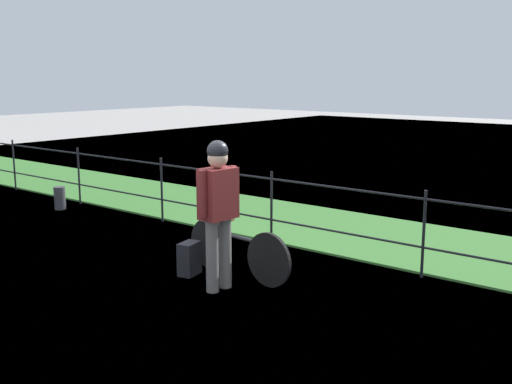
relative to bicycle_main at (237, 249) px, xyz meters
name	(u,v)px	position (x,y,z in m)	size (l,w,h in m)	color
ground_plane	(169,281)	(-0.51, -0.62, -0.34)	(60.00, 60.00, 0.00)	#9E9993
grass_strip	(321,227)	(-0.51, 2.64, -0.32)	(27.00, 2.40, 0.03)	#38702D
harbor_water	(493,167)	(-0.51, 11.01, -0.33)	(30.00, 30.00, 0.00)	#60849E
iron_fence	(271,202)	(-0.51, 1.35, 0.29)	(18.04, 0.04, 1.06)	black
bicycle_main	(237,249)	(0.00, 0.00, 0.00)	(1.62, 0.21, 0.63)	black
wooden_crate	(216,209)	(-0.36, 0.03, 0.44)	(0.37, 0.28, 0.29)	#A87F51
terrier_dog	(217,191)	(-0.33, 0.03, 0.67)	(0.32, 0.16, 0.18)	#4C3D2D
cyclist_person	(218,202)	(0.13, -0.46, 0.67)	(0.29, 0.54, 1.68)	slate
backpack_on_paving	(189,259)	(-0.49, -0.30, -0.14)	(0.28, 0.18, 0.40)	black
mooring_bollard	(60,198)	(-4.90, 0.85, -0.13)	(0.20, 0.20, 0.41)	#38383D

